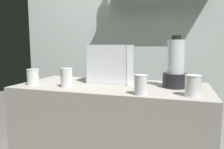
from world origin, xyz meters
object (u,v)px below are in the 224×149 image
at_px(juice_cup_orange_middle, 141,86).
at_px(carrot_display_bin, 111,70).
at_px(juice_cup_beet_left, 67,78).
at_px(blender_pitcher, 175,68).
at_px(juice_cup_mango_right, 193,87).
at_px(juice_cup_carrot_far_left, 33,78).

bearing_deg(juice_cup_orange_middle, carrot_display_bin, 128.72).
distance_m(juice_cup_beet_left, juice_cup_orange_middle, 0.56).
distance_m(blender_pitcher, juice_cup_mango_right, 0.28).
height_order(juice_cup_carrot_far_left, juice_cup_orange_middle, juice_cup_orange_middle).
relative_size(carrot_display_bin, blender_pitcher, 0.90).
xyz_separation_m(juice_cup_orange_middle, juice_cup_mango_right, (0.30, 0.05, 0.00)).
distance_m(blender_pitcher, juice_cup_orange_middle, 0.36).
xyz_separation_m(carrot_display_bin, blender_pitcher, (0.50, -0.09, 0.05)).
relative_size(juice_cup_beet_left, juice_cup_orange_middle, 1.12).
bearing_deg(juice_cup_carrot_far_left, carrot_display_bin, 31.13).
bearing_deg(carrot_display_bin, juice_cup_orange_middle, -51.28).
bearing_deg(juice_cup_orange_middle, blender_pitcher, 57.96).
bearing_deg(juice_cup_orange_middle, juice_cup_carrot_far_left, 174.28).
bearing_deg(juice_cup_beet_left, juice_cup_orange_middle, -9.17).
bearing_deg(carrot_display_bin, juice_cup_mango_right, -29.31).
height_order(blender_pitcher, juice_cup_carrot_far_left, blender_pitcher).
distance_m(blender_pitcher, juice_cup_carrot_far_left, 1.04).
distance_m(juice_cup_carrot_far_left, juice_cup_orange_middle, 0.83).
xyz_separation_m(blender_pitcher, juice_cup_beet_left, (-0.74, -0.21, -0.08)).
xyz_separation_m(blender_pitcher, juice_cup_orange_middle, (-0.19, -0.30, -0.09)).
relative_size(blender_pitcher, juice_cup_orange_middle, 2.99).
bearing_deg(juice_cup_beet_left, blender_pitcher, 16.07).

